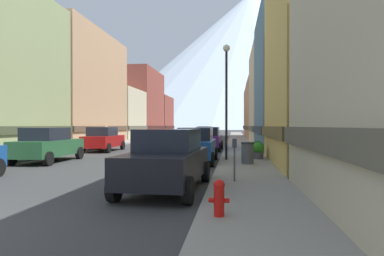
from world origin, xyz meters
name	(u,v)px	position (x,y,z in m)	size (l,w,h in m)	color
sidewalk_left	(136,140)	(-6.25, 35.00, 0.07)	(2.50, 100.00, 0.15)	gray
sidewalk_right	(238,141)	(6.25, 35.00, 0.07)	(2.50, 100.00, 0.15)	gray
storefront_left_2	(67,90)	(-11.72, 28.43, 5.62)	(8.75, 13.94, 11.59)	tan
storefront_left_3	(109,115)	(-11.70, 40.29, 3.35)	(8.70, 8.83, 6.96)	beige
storefront_left_4	(130,105)	(-12.18, 51.23, 5.52)	(9.66, 12.65, 11.40)	brown
storefront_left_5	(149,116)	(-11.82, 62.85, 3.82)	(8.94, 9.50, 7.93)	brown
storefront_right_1	(359,69)	(11.27, 11.24, 4.42)	(7.84, 8.17, 9.15)	#D8B259
storefront_right_2	(302,84)	(10.69, 20.54, 4.90)	(6.67, 9.37, 10.15)	slate
storefront_right_3	(284,99)	(10.83, 30.43, 4.66)	(6.97, 9.92, 9.66)	beige
storefront_right_4	(275,111)	(11.24, 41.06, 3.87)	(7.78, 10.56, 8.04)	tan
storefront_right_5	(265,114)	(10.78, 51.10, 3.76)	(6.86, 8.89, 7.80)	tan
car_left_1	(48,145)	(-3.80, 11.61, 0.90)	(2.16, 4.45, 1.78)	#265933
car_left_2	(103,139)	(-3.80, 18.90, 0.90)	(2.21, 4.47, 1.78)	#9E1111
car_right_0	(167,159)	(3.80, 5.17, 0.90)	(2.23, 4.47, 1.78)	black
car_right_1	(196,145)	(3.80, 12.36, 0.90)	(2.07, 4.41, 1.78)	#19478C
car_right_2	(208,139)	(3.80, 20.67, 0.90)	(2.11, 4.42, 1.78)	#591E72
car_driving_0	(207,132)	(1.60, 45.65, 0.90)	(2.06, 4.40, 1.78)	#B28419
car_driving_1	(204,133)	(1.60, 41.69, 0.90)	(2.06, 4.40, 1.78)	black
fire_hydrant_near	(219,197)	(5.45, 2.01, 0.53)	(0.40, 0.22, 0.70)	red
parking_meter_near	(234,154)	(5.75, 6.04, 1.01)	(0.14, 0.10, 1.33)	#595960
trash_bin_right	(248,153)	(6.35, 10.90, 0.64)	(0.59, 0.59, 0.98)	#4C5156
potted_plant_0	(258,150)	(7.00, 13.11, 0.60)	(0.58, 0.58, 0.87)	#4C4C51
potted_plant_1	(258,148)	(7.00, 13.75, 0.68)	(0.67, 0.67, 0.92)	gray
pedestrian_0	(106,136)	(-6.25, 25.58, 0.94)	(0.36, 0.36, 1.70)	brown
streetlamp_right	(226,84)	(5.35, 12.57, 3.99)	(0.36, 0.36, 5.86)	black
mountain_backdrop	(251,60)	(18.86, 260.00, 53.46)	(239.12, 239.12, 106.92)	silver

